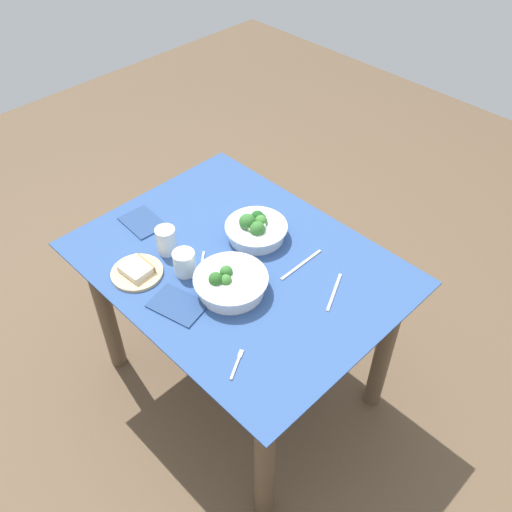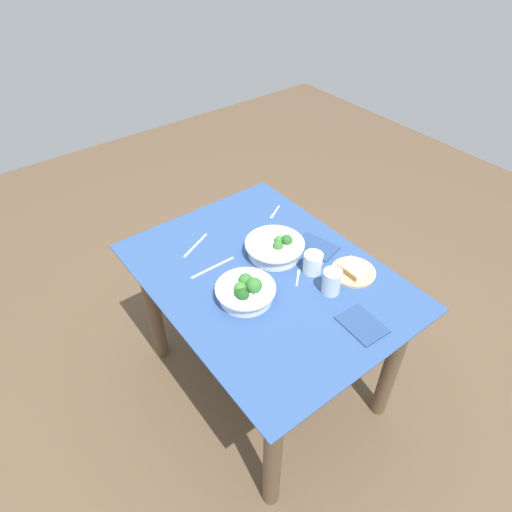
# 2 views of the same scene
# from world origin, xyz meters

# --- Properties ---
(ground_plane) EXTENTS (6.00, 6.00, 0.00)m
(ground_plane) POSITION_xyz_m (0.00, 0.00, 0.00)
(ground_plane) COLOR brown
(dining_table) EXTENTS (1.15, 0.87, 0.74)m
(dining_table) POSITION_xyz_m (0.00, 0.00, 0.61)
(dining_table) COLOR #2D4C84
(dining_table) RESTS_ON ground_plane
(broccoli_bowl_far) EXTENTS (0.26, 0.26, 0.09)m
(broccoli_bowl_far) POSITION_xyz_m (-0.08, 0.11, 0.77)
(broccoli_bowl_far) COLOR white
(broccoli_bowl_far) RESTS_ON dining_table
(broccoli_bowl_near) EXTENTS (0.24, 0.24, 0.10)m
(broccoli_bowl_near) POSITION_xyz_m (0.05, -0.14, 0.78)
(broccoli_bowl_near) COLOR white
(broccoli_bowl_near) RESTS_ON dining_table
(bread_side_plate) EXTENTS (0.18, 0.18, 0.04)m
(bread_side_plate) POSITION_xyz_m (0.21, 0.29, 0.75)
(bread_side_plate) COLOR #D6B27A
(bread_side_plate) RESTS_ON dining_table
(water_glass_center) EXTENTS (0.08, 0.08, 0.09)m
(water_glass_center) POSITION_xyz_m (0.10, 0.17, 0.78)
(water_glass_center) COLOR silver
(water_glass_center) RESTS_ON dining_table
(water_glass_side) EXTENTS (0.07, 0.07, 0.10)m
(water_glass_side) POSITION_xyz_m (0.23, 0.14, 0.79)
(water_glass_side) COLOR silver
(water_glass_side) RESTS_ON dining_table
(fork_by_far_bowl) EXTENTS (0.06, 0.10, 0.00)m
(fork_by_far_bowl) POSITION_xyz_m (-0.32, 0.31, 0.74)
(fork_by_far_bowl) COLOR #B7B7BC
(fork_by_far_bowl) RESTS_ON dining_table
(fork_by_near_bowl) EXTENTS (0.07, 0.08, 0.00)m
(fork_by_near_bowl) POSITION_xyz_m (0.09, 0.09, 0.74)
(fork_by_near_bowl) COLOR #B7B7BC
(fork_by_near_bowl) RESTS_ON dining_table
(table_knife_left) EXTENTS (0.01, 0.21, 0.00)m
(table_knife_left) POSITION_xyz_m (-0.17, -0.15, 0.74)
(table_knife_left) COLOR #B7B7BC
(table_knife_left) RESTS_ON dining_table
(table_knife_right) EXTENTS (0.09, 0.17, 0.00)m
(table_knife_right) POSITION_xyz_m (-0.34, -0.13, 0.74)
(table_knife_right) COLOR #B7B7BC
(table_knife_right) RESTS_ON dining_table
(napkin_folded_upper) EXTENTS (0.21, 0.16, 0.01)m
(napkin_folded_upper) POSITION_xyz_m (-0.01, 0.29, 0.74)
(napkin_folded_upper) COLOR navy
(napkin_folded_upper) RESTS_ON dining_table
(napkin_folded_lower) EXTENTS (0.18, 0.13, 0.01)m
(napkin_folded_lower) POSITION_xyz_m (0.42, 0.11, 0.74)
(napkin_folded_lower) COLOR navy
(napkin_folded_lower) RESTS_ON dining_table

